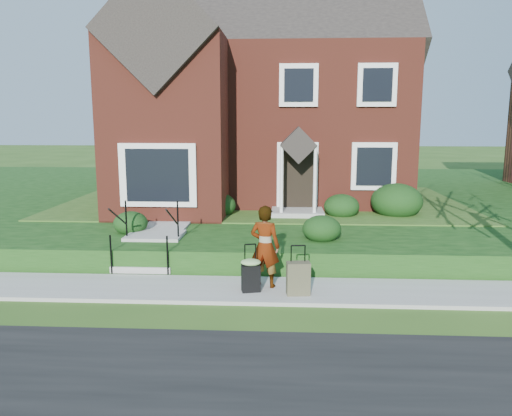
# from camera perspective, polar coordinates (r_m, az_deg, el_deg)

# --- Properties ---
(ground) EXTENTS (120.00, 120.00, 0.00)m
(ground) POSITION_cam_1_polar(r_m,az_deg,el_deg) (10.57, -1.11, -9.56)
(ground) COLOR #2D5119
(ground) RESTS_ON ground
(sidewalk) EXTENTS (60.00, 1.60, 0.08)m
(sidewalk) POSITION_cam_1_polar(r_m,az_deg,el_deg) (10.55, -1.11, -9.35)
(sidewalk) COLOR #9E9B93
(sidewalk) RESTS_ON ground
(terrace) EXTENTS (44.00, 20.00, 0.60)m
(terrace) POSITION_cam_1_polar(r_m,az_deg,el_deg) (21.33, 11.87, 1.07)
(terrace) COLOR #12380F
(terrace) RESTS_ON ground
(walkway) EXTENTS (1.20, 6.00, 0.06)m
(walkway) POSITION_cam_1_polar(r_m,az_deg,el_deg) (15.55, -8.98, -0.89)
(walkway) COLOR #9E9B93
(walkway) RESTS_ON terrace
(main_house) EXTENTS (10.40, 10.20, 9.40)m
(main_house) POSITION_cam_1_polar(r_m,az_deg,el_deg) (19.63, 0.34, 15.06)
(main_house) COLOR maroon
(main_house) RESTS_ON terrace
(front_steps) EXTENTS (1.40, 2.02, 1.50)m
(front_steps) POSITION_cam_1_polar(r_m,az_deg,el_deg) (12.59, -11.94, -4.29)
(front_steps) COLOR #9E9B93
(front_steps) RESTS_ON ground
(foundation_shrubs) EXTENTS (9.94, 4.67, 1.12)m
(foundation_shrubs) POSITION_cam_1_polar(r_m,az_deg,el_deg) (15.10, 1.36, 0.65)
(foundation_shrubs) COLOR black
(foundation_shrubs) RESTS_ON terrace
(woman) EXTENTS (0.72, 0.57, 1.73)m
(woman) POSITION_cam_1_polar(r_m,az_deg,el_deg) (10.42, 1.03, -4.40)
(woman) COLOR #999999
(woman) RESTS_ON sidewalk
(suitcase_black) EXTENTS (0.48, 0.42, 0.99)m
(suitcase_black) POSITION_cam_1_polar(r_m,az_deg,el_deg) (10.23, -0.59, -7.48)
(suitcase_black) COLOR black
(suitcase_black) RESTS_ON sidewalk
(suitcase_olive) EXTENTS (0.49, 0.31, 1.01)m
(suitcase_olive) POSITION_cam_1_polar(r_m,az_deg,el_deg) (10.11, 4.85, -8.00)
(suitcase_olive) COLOR #4D4B33
(suitcase_olive) RESTS_ON sidewalk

